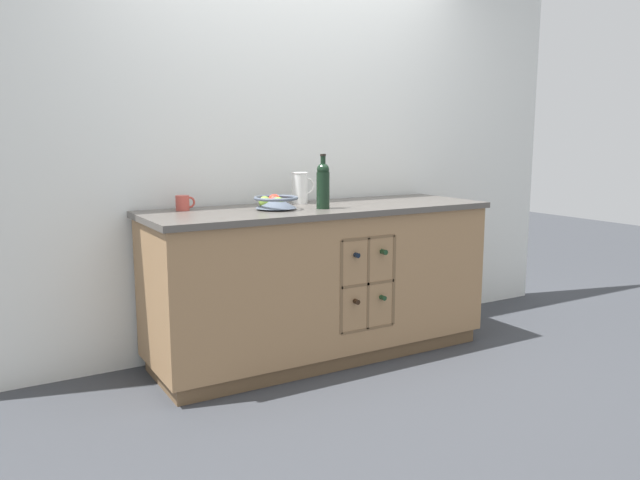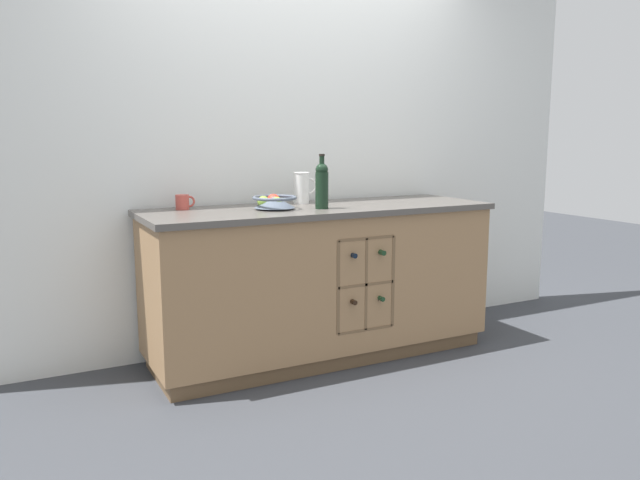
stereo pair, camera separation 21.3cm
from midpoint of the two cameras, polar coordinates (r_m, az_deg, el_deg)
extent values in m
plane|color=#383A3F|center=(3.91, -1.59, -10.43)|extent=(14.00, 14.00, 0.00)
cube|color=silver|center=(4.02, -4.41, 8.66)|extent=(4.45, 0.06, 2.55)
cube|color=brown|center=(3.89, -1.59, -9.81)|extent=(1.99, 0.58, 0.09)
cube|color=#99724C|center=(3.77, -1.62, -3.46)|extent=(2.05, 0.64, 0.79)
cube|color=#514C47|center=(3.70, -1.65, 2.82)|extent=(2.09, 0.68, 0.03)
cube|color=brown|center=(3.65, 1.86, -3.74)|extent=(0.36, 0.01, 0.53)
cube|color=brown|center=(3.51, -0.20, -4.25)|extent=(0.02, 0.10, 0.53)
cube|color=brown|center=(3.70, 4.68, -3.56)|extent=(0.02, 0.10, 0.53)
cube|color=brown|center=(3.67, 2.28, -7.95)|extent=(0.36, 0.10, 0.02)
cube|color=brown|center=(3.60, 2.31, -3.90)|extent=(0.36, 0.10, 0.02)
cube|color=brown|center=(3.55, 2.33, 0.29)|extent=(0.36, 0.10, 0.02)
cube|color=brown|center=(3.60, 2.31, -3.90)|extent=(0.02, 0.10, 0.53)
cylinder|color=black|center=(3.65, 0.31, -5.12)|extent=(0.08, 0.19, 0.08)
cylinder|color=black|center=(3.54, 1.42, -5.59)|extent=(0.03, 0.08, 0.03)
cylinder|color=#19381E|center=(3.74, 2.73, -4.79)|extent=(0.07, 0.19, 0.07)
cylinder|color=#19381E|center=(3.64, 3.90, -5.23)|extent=(0.03, 0.08, 0.03)
cylinder|color=black|center=(3.62, 0.11, -0.95)|extent=(0.07, 0.21, 0.07)
cylinder|color=black|center=(3.49, 1.37, -1.34)|extent=(0.03, 0.09, 0.03)
cylinder|color=#19381E|center=(3.69, 2.70, -0.71)|extent=(0.08, 0.20, 0.08)
cylinder|color=#19381E|center=(3.58, 3.95, -1.05)|extent=(0.03, 0.09, 0.03)
cylinder|color=#4C5666|center=(3.55, -5.76, 2.86)|extent=(0.11, 0.11, 0.01)
cone|color=#4C5666|center=(3.55, -5.77, 3.46)|extent=(0.23, 0.23, 0.06)
torus|color=#4C5666|center=(3.54, -5.77, 3.83)|extent=(0.25, 0.25, 0.02)
sphere|color=#7FA838|center=(3.53, -5.55, 3.41)|extent=(0.07, 0.07, 0.07)
sphere|color=red|center=(3.59, -5.89, 3.58)|extent=(0.08, 0.08, 0.08)
sphere|color=#7FA838|center=(3.55, -6.80, 3.44)|extent=(0.07, 0.07, 0.07)
cylinder|color=white|center=(3.85, -3.46, 4.78)|extent=(0.10, 0.10, 0.19)
torus|color=white|center=(3.84, -3.48, 6.16)|extent=(0.10, 0.10, 0.01)
torus|color=white|center=(3.87, -2.79, 4.95)|extent=(0.10, 0.01, 0.10)
cylinder|color=#B7473D|center=(3.59, -14.14, 3.29)|extent=(0.08, 0.08, 0.08)
torus|color=#B7473D|center=(3.60, -13.52, 3.36)|extent=(0.07, 0.01, 0.07)
cylinder|color=black|center=(3.57, -1.44, 4.55)|extent=(0.08, 0.08, 0.21)
sphere|color=black|center=(3.56, -1.45, 6.45)|extent=(0.07, 0.07, 0.07)
cylinder|color=black|center=(3.56, -1.45, 6.96)|extent=(0.03, 0.03, 0.09)
cylinder|color=black|center=(3.56, -1.46, 7.78)|extent=(0.03, 0.03, 0.01)
camera|label=1|loc=(0.11, -91.64, -0.27)|focal=35.00mm
camera|label=2|loc=(0.11, 88.36, 0.27)|focal=35.00mm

